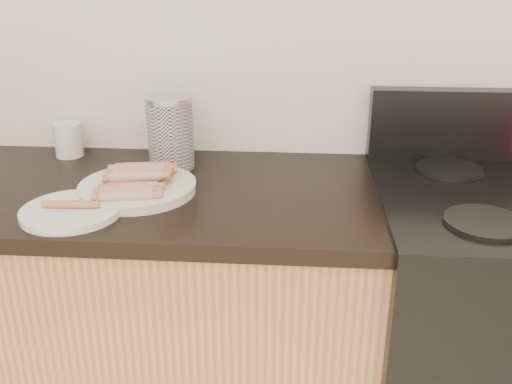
# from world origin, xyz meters

# --- Properties ---
(wall_back) EXTENTS (4.00, 0.04, 2.60)m
(wall_back) POSITION_xyz_m (0.00, 2.00, 1.30)
(wall_back) COLOR silver
(wall_back) RESTS_ON ground
(stove) EXTENTS (0.76, 0.65, 0.91)m
(stove) POSITION_xyz_m (0.78, 1.68, 0.46)
(stove) COLOR black
(stove) RESTS_ON floor
(stove_panel) EXTENTS (0.76, 0.06, 0.20)m
(stove_panel) POSITION_xyz_m (0.78, 1.96, 1.01)
(stove_panel) COLOR black
(stove_panel) RESTS_ON stove
(burner_near_left) EXTENTS (0.18, 0.18, 0.01)m
(burner_near_left) POSITION_xyz_m (0.61, 1.51, 0.92)
(burner_near_left) COLOR black
(burner_near_left) RESTS_ON stove
(burner_far_left) EXTENTS (0.18, 0.18, 0.01)m
(burner_far_left) POSITION_xyz_m (0.61, 1.84, 0.92)
(burner_far_left) COLOR black
(burner_far_left) RESTS_ON stove
(main_plate) EXTENTS (0.33, 0.33, 0.02)m
(main_plate) POSITION_xyz_m (-0.20, 1.65, 0.91)
(main_plate) COLOR white
(main_plate) RESTS_ON counter_slab
(side_plate) EXTENTS (0.27, 0.27, 0.02)m
(side_plate) POSITION_xyz_m (-0.32, 1.51, 0.91)
(side_plate) COLOR silver
(side_plate) RESTS_ON counter_slab
(hotdog_pile) EXTENTS (0.13, 0.24, 0.05)m
(hotdog_pile) POSITION_xyz_m (-0.20, 1.65, 0.94)
(hotdog_pile) COLOR maroon
(hotdog_pile) RESTS_ON main_plate
(plain_sausages) EXTENTS (0.12, 0.02, 0.02)m
(plain_sausages) POSITION_xyz_m (-0.32, 1.51, 0.93)
(plain_sausages) COLOR #CB7E4E
(plain_sausages) RESTS_ON side_plate
(canister) EXTENTS (0.13, 0.13, 0.20)m
(canister) POSITION_xyz_m (-0.16, 1.85, 1.00)
(canister) COLOR white
(canister) RESTS_ON counter_slab
(mug) EXTENTS (0.09, 0.09, 0.10)m
(mug) POSITION_xyz_m (-0.48, 1.92, 0.95)
(mug) COLOR silver
(mug) RESTS_ON counter_slab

